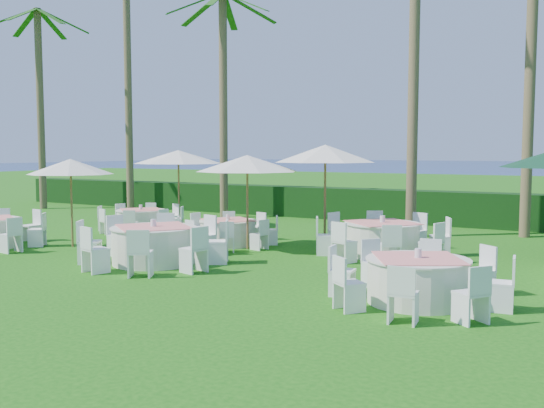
{
  "coord_description": "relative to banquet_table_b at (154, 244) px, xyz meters",
  "views": [
    {
      "loc": [
        9.3,
        -9.66,
        2.63
      ],
      "look_at": [
        1.77,
        3.49,
        1.3
      ],
      "focal_mm": 40.0,
      "sensor_mm": 36.0,
      "label": 1
    }
  ],
  "objects": [
    {
      "name": "banquet_table_e",
      "position": [
        -0.07,
        3.2,
        -0.09
      ],
      "size": [
        2.81,
        2.81,
        0.86
      ],
      "color": "silver",
      "rests_on": "ground"
    },
    {
      "name": "umbrella_c",
      "position": [
        -3.86,
        5.79,
        1.96
      ],
      "size": [
        3.03,
        3.03,
        2.66
      ],
      "color": "brown",
      "rests_on": "ground"
    },
    {
      "name": "umbrella_d",
      "position": [
        2.3,
        4.52,
        2.1
      ],
      "size": [
        2.88,
        2.88,
        2.8
      ],
      "color": "brown",
      "rests_on": "ground"
    },
    {
      "name": "banquet_table_d",
      "position": [
        -4.27,
        4.29,
        -0.09
      ],
      "size": [
        2.77,
        2.77,
        0.86
      ],
      "color": "silver",
      "rests_on": "ground"
    },
    {
      "name": "palm_b",
      "position": [
        -4.13,
        8.96,
        4.34
      ],
      "size": [
        4.39,
        4.19,
        8.7
      ],
      "color": "brown",
      "rests_on": "ground"
    },
    {
      "name": "palm_d",
      "position": [
        6.95,
        9.0,
        4.84
      ],
      "size": [
        4.38,
        4.22,
        9.66
      ],
      "color": "brown",
      "rests_on": "ground"
    },
    {
      "name": "umbrella_a",
      "position": [
        -3.59,
        0.79,
        1.74
      ],
      "size": [
        2.29,
        2.29,
        2.41
      ],
      "color": "brown",
      "rests_on": "ground"
    },
    {
      "name": "hedge",
      "position": [
        0.07,
        10.87,
        0.14
      ],
      "size": [
        34.0,
        1.0,
        1.2
      ],
      "primitive_type": "cube",
      "color": "black",
      "rests_on": "ground"
    },
    {
      "name": "ground",
      "position": [
        0.07,
        -1.13,
        -0.46
      ],
      "size": [
        120.0,
        120.0,
        0.0
      ],
      "primitive_type": "plane",
      "color": "#14580F",
      "rests_on": "ground"
    },
    {
      "name": "palm_c",
      "position": [
        3.88,
        7.39,
        5.92
      ],
      "size": [
        4.4,
        3.97,
        11.79
      ],
      "color": "brown",
      "rests_on": "ground"
    },
    {
      "name": "banquet_table_c",
      "position": [
        6.43,
        -0.58,
        -0.04
      ],
      "size": [
        3.15,
        3.15,
        0.95
      ],
      "color": "silver",
      "rests_on": "ground"
    },
    {
      "name": "umbrella_b",
      "position": [
        0.8,
        2.85,
        1.84
      ],
      "size": [
        2.76,
        2.76,
        2.52
      ],
      "color": "brown",
      "rests_on": "ground"
    },
    {
      "name": "banquet_table_f",
      "position": [
        4.26,
        3.72,
        -0.02
      ],
      "size": [
        3.3,
        3.3,
        1.01
      ],
      "color": "silver",
      "rests_on": "ground"
    },
    {
      "name": "palm_f",
      "position": [
        -13.46,
        7.97,
        4.49
      ],
      "size": [
        4.36,
        4.27,
        8.99
      ],
      "color": "brown",
      "rests_on": "ground"
    },
    {
      "name": "palm_a",
      "position": [
        -9.62,
        9.56,
        5.8
      ],
      "size": [
        4.41,
        4.05,
        11.56
      ],
      "color": "brown",
      "rests_on": "ground"
    },
    {
      "name": "banquet_table_b",
      "position": [
        0.0,
        0.0,
        0.0
      ],
      "size": [
        3.48,
        3.48,
        1.04
      ],
      "color": "silver",
      "rests_on": "ground"
    }
  ]
}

